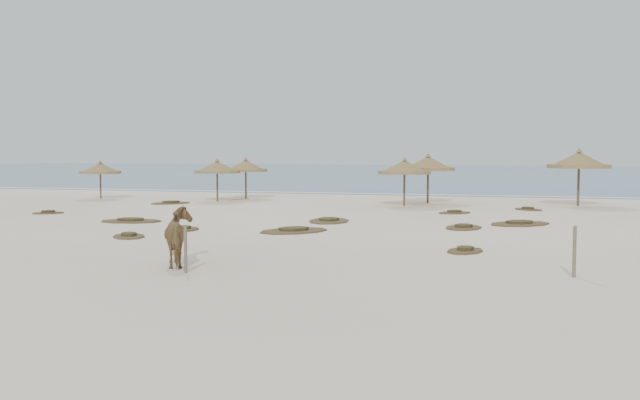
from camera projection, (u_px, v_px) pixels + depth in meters
The scene contains 24 objects.
ground at pixel (248, 239), 24.53m from camera, with size 160.00×160.00×0.00m, color #F7E7CB.
ocean at pixel (451, 173), 96.57m from camera, with size 200.00×100.00×0.01m, color #2A567F.
foam_line at pixel (385, 194), 49.50m from camera, with size 70.00×0.60×0.01m, color white.
palapa_0 at pixel (100, 169), 44.89m from camera, with size 2.68×2.68×2.43m.
palapa_1 at pixel (217, 168), 42.61m from camera, with size 2.97×2.97×2.58m.
palapa_2 at pixel (246, 166), 44.98m from camera, with size 2.99×2.99×2.62m.
palapa_3 at pixel (404, 168), 38.88m from camera, with size 2.96×2.96×2.69m.
palapa_4 at pixel (428, 164), 41.02m from camera, with size 3.84×3.84×2.89m.
palapa_5 at pixel (579, 161), 38.97m from camera, with size 4.25×4.25×3.18m.
horse at pixel (181, 236), 18.82m from camera, with size 0.83×1.83×1.55m, color olive.
fence_post_near at pixel (186, 250), 17.71m from camera, with size 0.09×0.09×1.16m, color #6E6452.
fence_post_far at pixel (574, 252), 17.08m from camera, with size 0.09×0.09×1.24m, color #6E6452.
scrub_1 at pixel (131, 221), 30.40m from camera, with size 2.85×2.08×0.16m.
scrub_2 at pixel (183, 229), 27.20m from camera, with size 1.25×1.81×0.16m.
scrub_3 at pixel (329, 220), 30.46m from camera, with size 1.95×2.77×0.16m.
scrub_4 at pixel (463, 227), 27.83m from camera, with size 1.67×2.28×0.16m.
scrub_5 at pixel (520, 223), 29.25m from camera, with size 3.27×3.25×0.16m.
scrub_6 at pixel (171, 203), 40.71m from camera, with size 2.64×2.76×0.16m.
scrub_7 at pixel (454, 212), 34.44m from camera, with size 2.02×1.98×0.16m.
scrub_8 at pixel (48, 213), 34.33m from camera, with size 1.74×1.64×0.16m.
scrub_9 at pixel (294, 230), 26.72m from camera, with size 3.18×3.33×0.16m.
scrub_10 at pixel (528, 209), 36.37m from camera, with size 1.90×1.91×0.16m.
scrub_11 at pixel (129, 236), 25.02m from camera, with size 1.84×2.00×0.16m.
scrub_12 at pixel (465, 250), 21.40m from camera, with size 1.36×1.73×0.16m.
Camera 1 is at (8.96, -22.80, 3.05)m, focal length 40.00 mm.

